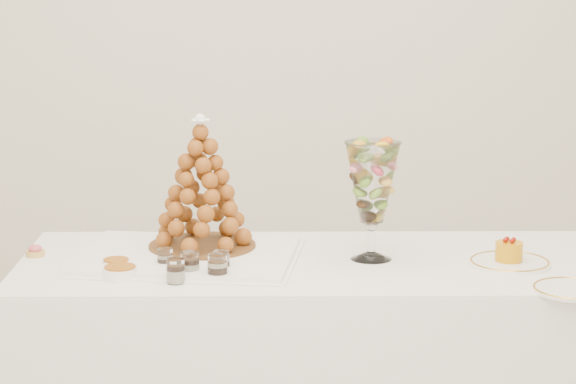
{
  "coord_description": "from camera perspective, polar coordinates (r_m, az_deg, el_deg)",
  "views": [
    {
      "loc": [
        0.01,
        -2.87,
        1.59
      ],
      "look_at": [
        0.04,
        0.22,
        0.93
      ],
      "focal_mm": 70.0,
      "sensor_mm": 36.0,
      "label": 1
    }
  ],
  "objects": [
    {
      "name": "verrine_c",
      "position": [
        3.25,
        -3.41,
        -3.57
      ],
      "size": [
        0.06,
        0.06,
        0.07
      ],
      "primitive_type": "cylinder",
      "rotation": [
        0.0,
        0.0,
        -0.2
      ],
      "color": "white",
      "rests_on": "buffet_table"
    },
    {
      "name": "pink_tart",
      "position": [
        3.51,
        -12.71,
        -2.96
      ],
      "size": [
        0.06,
        0.06,
        0.04
      ],
      "color": "tan",
      "rests_on": "buffet_table"
    },
    {
      "name": "cake_plate",
      "position": [
        3.4,
        11.19,
        -3.55
      ],
      "size": [
        0.24,
        0.24,
        0.01
      ],
      "primitive_type": "cylinder",
      "color": "white",
      "rests_on": "buffet_table"
    },
    {
      "name": "lace_tray",
      "position": [
        3.4,
        -5.17,
        -3.27
      ],
      "size": [
        0.69,
        0.56,
        0.02
      ],
      "primitive_type": "cube",
      "rotation": [
        0.0,
        0.0,
        -0.13
      ],
      "color": "white",
      "rests_on": "buffet_table"
    },
    {
      "name": "verrine_e",
      "position": [
        3.18,
        -3.6,
        -3.85
      ],
      "size": [
        0.06,
        0.06,
        0.08
      ],
      "primitive_type": "cylinder",
      "rotation": [
        0.0,
        0.0,
        0.01
      ],
      "color": "white",
      "rests_on": "buffet_table"
    },
    {
      "name": "spare_plate",
      "position": [
        3.18,
        14.19,
        -4.83
      ],
      "size": [
        0.21,
        0.21,
        0.01
      ],
      "primitive_type": "cylinder",
      "color": "white",
      "rests_on": "buffet_table"
    },
    {
      "name": "buffet_table",
      "position": [
        3.49,
        1.36,
        -8.89
      ],
      "size": [
        1.79,
        0.72,
        0.68
      ],
      "rotation": [
        0.0,
        0.0,
        -0.0
      ],
      "color": "white",
      "rests_on": "ground"
    },
    {
      "name": "verrine_b",
      "position": [
        3.22,
        -5.01,
        -3.69
      ],
      "size": [
        0.06,
        0.06,
        0.07
      ],
      "primitive_type": "cylinder",
      "rotation": [
        0.0,
        0.0,
        -0.08
      ],
      "color": "white",
      "rests_on": "buffet_table"
    },
    {
      "name": "mousse_cake",
      "position": [
        3.4,
        11.16,
        -2.96
      ],
      "size": [
        0.08,
        0.08,
        0.07
      ],
      "color": "orange",
      "rests_on": "cake_plate"
    },
    {
      "name": "verrine_d",
      "position": [
        3.16,
        -5.73,
        -4.02
      ],
      "size": [
        0.06,
        0.06,
        0.07
      ],
      "primitive_type": "cylinder",
      "rotation": [
        0.0,
        0.0,
        -0.14
      ],
      "color": "white",
      "rests_on": "buffet_table"
    },
    {
      "name": "macaron_vase",
      "position": [
        3.36,
        4.3,
        0.42
      ],
      "size": [
        0.16,
        0.16,
        0.36
      ],
      "color": "white",
      "rests_on": "buffet_table"
    },
    {
      "name": "ramekin_front",
      "position": [
        3.23,
        -8.52,
        -4.08
      ],
      "size": [
        0.1,
        0.1,
        0.03
      ],
      "primitive_type": "cylinder",
      "color": "white",
      "rests_on": "buffet_table"
    },
    {
      "name": "ramekin_back",
      "position": [
        3.33,
        -8.72,
        -3.66
      ],
      "size": [
        0.08,
        0.08,
        0.03
      ],
      "primitive_type": "cylinder",
      "color": "white",
      "rests_on": "buffet_table"
    },
    {
      "name": "croquembouche",
      "position": [
        3.42,
        -4.43,
        0.47
      ],
      "size": [
        0.33,
        0.33,
        0.41
      ],
      "rotation": [
        0.0,
        0.0,
        -0.23
      ],
      "color": "brown",
      "rests_on": "lace_tray"
    },
    {
      "name": "verrine_a",
      "position": [
        3.3,
        -6.26,
        -3.4
      ],
      "size": [
        0.05,
        0.05,
        0.06
      ],
      "primitive_type": "cylinder",
      "rotation": [
        0.0,
        0.0,
        0.01
      ],
      "color": "white",
      "rests_on": "buffet_table"
    }
  ]
}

